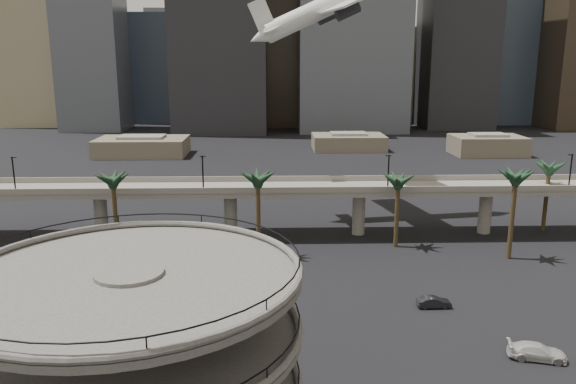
{
  "coord_description": "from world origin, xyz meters",
  "views": [
    {
      "loc": [
        -3.88,
        -37.75,
        29.26
      ],
      "look_at": [
        -1.97,
        28.0,
        13.86
      ],
      "focal_mm": 35.0,
      "sensor_mm": 36.0,
      "label": 1
    }
  ],
  "objects_px": {
    "car_a": "(270,353)",
    "car_b": "(434,302)",
    "parking_ramp": "(135,363)",
    "car_c": "(537,352)",
    "airborne_jet": "(335,3)",
    "overpass": "(295,193)"
  },
  "relations": [
    {
      "from": "car_a",
      "to": "car_b",
      "type": "relative_size",
      "value": 1.01
    },
    {
      "from": "parking_ramp",
      "to": "car_b",
      "type": "bearing_deg",
      "value": 45.29
    },
    {
      "from": "car_a",
      "to": "car_c",
      "type": "distance_m",
      "value": 26.89
    },
    {
      "from": "car_a",
      "to": "parking_ramp",
      "type": "bearing_deg",
      "value": 140.16
    },
    {
      "from": "airborne_jet",
      "to": "car_c",
      "type": "bearing_deg",
      "value": -87.28
    },
    {
      "from": "car_b",
      "to": "overpass",
      "type": "bearing_deg",
      "value": 26.56
    },
    {
      "from": "car_a",
      "to": "car_c",
      "type": "relative_size",
      "value": 0.74
    },
    {
      "from": "airborne_jet",
      "to": "car_c",
      "type": "height_order",
      "value": "airborne_jet"
    },
    {
      "from": "airborne_jet",
      "to": "car_a",
      "type": "relative_size",
      "value": 7.9
    },
    {
      "from": "overpass",
      "to": "car_a",
      "type": "relative_size",
      "value": 31.3
    },
    {
      "from": "parking_ramp",
      "to": "car_a",
      "type": "distance_m",
      "value": 21.46
    },
    {
      "from": "car_a",
      "to": "car_c",
      "type": "bearing_deg",
      "value": -104.49
    },
    {
      "from": "car_a",
      "to": "car_b",
      "type": "bearing_deg",
      "value": -72.74
    },
    {
      "from": "car_b",
      "to": "car_c",
      "type": "xyz_separation_m",
      "value": [
        6.92,
        -12.34,
        0.14
      ]
    },
    {
      "from": "car_a",
      "to": "car_b",
      "type": "xyz_separation_m",
      "value": [
        19.96,
        11.66,
        -0.03
      ]
    },
    {
      "from": "airborne_jet",
      "to": "car_a",
      "type": "bearing_deg",
      "value": -114.59
    },
    {
      "from": "parking_ramp",
      "to": "airborne_jet",
      "type": "relative_size",
      "value": 0.68
    },
    {
      "from": "parking_ramp",
      "to": "car_b",
      "type": "height_order",
      "value": "parking_ramp"
    },
    {
      "from": "airborne_jet",
      "to": "car_b",
      "type": "xyz_separation_m",
      "value": [
        7.99,
        -43.26,
        -38.75
      ]
    },
    {
      "from": "overpass",
      "to": "parking_ramp",
      "type": "bearing_deg",
      "value": -102.43
    },
    {
      "from": "car_b",
      "to": "car_c",
      "type": "relative_size",
      "value": 0.73
    },
    {
      "from": "car_c",
      "to": "overpass",
      "type": "bearing_deg",
      "value": 42.07
    }
  ]
}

